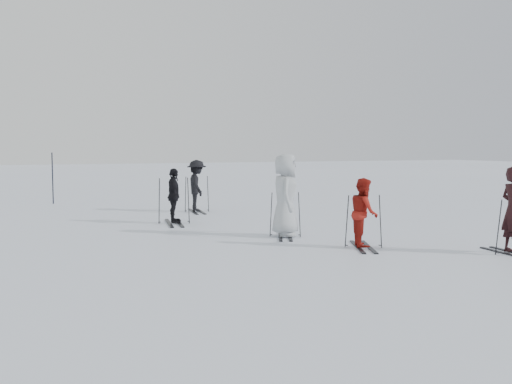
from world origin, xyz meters
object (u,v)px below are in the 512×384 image
Objects in this scene: skier_grey at (285,196)px; skier_uphill_left at (174,197)px; skier_uphill_far at (197,186)px; skier_red at (364,214)px; piste_marker at (53,178)px.

skier_grey is 1.29× the size of skier_uphill_left.
skier_uphill_left is at bearing 157.66° from skier_uphill_far.
skier_uphill_far reaches higher than skier_red.
skier_red is 6.11m from skier_uphill_left.
skier_red is 0.87× the size of skier_uphill_far.
skier_uphill_left is 0.90× the size of skier_uphill_far.
skier_grey is (-0.94, 2.02, 0.25)m from skier_red.
skier_red is at bearing -143.09° from skier_uphill_left.
skier_red is 0.96× the size of skier_uphill_left.
skier_red is 8.09m from skier_uphill_far.
skier_red is at bearing -130.83° from skier_grey.
skier_grey reaches higher than skier_uphill_left.
skier_uphill_far is at bearing -47.51° from piste_marker.
skier_grey reaches higher than skier_uphill_far.
skier_uphill_left is (-2.86, 5.40, 0.03)m from skier_red.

